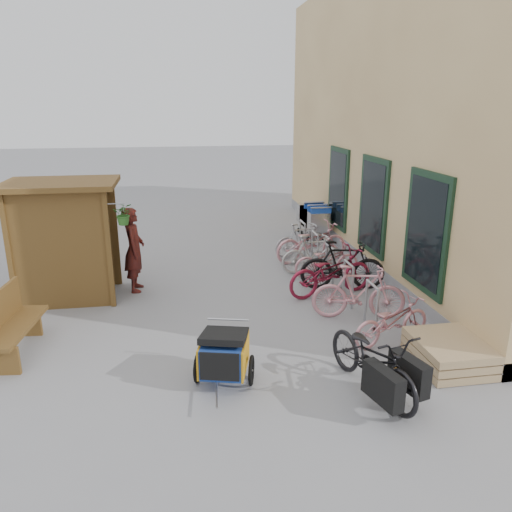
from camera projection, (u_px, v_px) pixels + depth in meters
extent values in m
plane|color=gray|center=(242.00, 339.00, 8.50)|extent=(80.00, 80.00, 0.00)
cube|color=#E3C082|center=(468.00, 117.00, 12.74)|extent=(6.00, 13.00, 7.00)
cube|color=gray|center=(352.00, 248.00, 13.26)|extent=(0.18, 13.00, 0.30)
cube|color=black|center=(426.00, 233.00, 9.05)|extent=(0.06, 1.50, 2.20)
cube|color=black|center=(425.00, 233.00, 9.04)|extent=(0.02, 1.25, 1.95)
cube|color=black|center=(373.00, 206.00, 11.40)|extent=(0.06, 1.50, 2.20)
cube|color=black|center=(372.00, 206.00, 11.40)|extent=(0.02, 1.25, 1.95)
cube|color=black|center=(338.00, 188.00, 13.76)|extent=(0.06, 1.50, 2.20)
cube|color=black|center=(337.00, 188.00, 13.76)|extent=(0.02, 1.25, 1.95)
cube|color=brown|center=(9.00, 255.00, 9.26)|extent=(0.09, 0.09, 2.30)
cube|color=brown|center=(109.00, 250.00, 9.55)|extent=(0.09, 0.09, 2.30)
cube|color=brown|center=(28.00, 237.00, 10.49)|extent=(0.09, 0.09, 2.30)
cube|color=brown|center=(116.00, 234.00, 10.77)|extent=(0.09, 0.09, 2.30)
cube|color=brown|center=(21.00, 245.00, 9.88)|extent=(0.05, 1.30, 2.30)
cube|color=brown|center=(60.00, 252.00, 9.43)|extent=(1.80, 0.05, 2.30)
cube|color=brown|center=(72.00, 236.00, 10.60)|extent=(1.80, 0.05, 2.30)
cube|color=brown|center=(60.00, 184.00, 9.67)|extent=(2.15, 1.65, 0.10)
cube|color=brown|center=(58.00, 256.00, 10.06)|extent=(1.30, 1.15, 0.04)
cube|color=brown|center=(54.00, 227.00, 9.88)|extent=(1.30, 1.15, 0.04)
cylinder|color=#A5A8AD|center=(115.00, 204.00, 9.31)|extent=(0.36, 0.02, 0.02)
imported|color=#2F6824|center=(124.00, 214.00, 9.39)|extent=(0.38, 0.33, 0.42)
cylinder|color=#A5A8AD|center=(377.00, 313.00, 8.50)|extent=(0.05, 0.05, 0.84)
cylinder|color=#A5A8AD|center=(366.00, 302.00, 8.97)|extent=(0.05, 0.05, 0.84)
cylinder|color=#A5A8AD|center=(373.00, 285.00, 8.62)|extent=(0.05, 0.50, 0.05)
cylinder|color=#A5A8AD|center=(352.00, 288.00, 9.63)|extent=(0.05, 0.05, 0.84)
cylinder|color=#A5A8AD|center=(344.00, 280.00, 10.11)|extent=(0.05, 0.05, 0.84)
cylinder|color=#A5A8AD|center=(349.00, 264.00, 9.75)|extent=(0.05, 0.50, 0.05)
cylinder|color=#A5A8AD|center=(333.00, 269.00, 10.77)|extent=(0.05, 0.05, 0.84)
cylinder|color=#A5A8AD|center=(326.00, 262.00, 11.24)|extent=(0.05, 0.05, 0.84)
cylinder|color=#A5A8AD|center=(330.00, 247.00, 10.88)|extent=(0.05, 0.50, 0.05)
cylinder|color=#A5A8AD|center=(318.00, 253.00, 11.90)|extent=(0.05, 0.05, 0.84)
cylinder|color=#A5A8AD|center=(312.00, 247.00, 12.37)|extent=(0.05, 0.05, 0.84)
cylinder|color=#A5A8AD|center=(315.00, 234.00, 12.01)|extent=(0.05, 0.50, 0.05)
cylinder|color=#A5A8AD|center=(305.00, 240.00, 13.03)|extent=(0.05, 0.05, 0.84)
cylinder|color=#A5A8AD|center=(300.00, 235.00, 13.50)|extent=(0.05, 0.05, 0.84)
cylinder|color=#A5A8AD|center=(303.00, 222.00, 13.14)|extent=(0.05, 0.50, 0.05)
cube|color=tan|center=(448.00, 361.00, 7.63)|extent=(1.00, 1.20, 0.12)
cube|color=tan|center=(449.00, 353.00, 7.59)|extent=(1.00, 1.20, 0.12)
cube|color=tan|center=(450.00, 344.00, 7.55)|extent=(1.00, 1.20, 0.12)
cube|color=brown|center=(15.00, 327.00, 7.87)|extent=(0.66, 1.69, 0.07)
cube|color=brown|center=(4.00, 361.00, 7.32)|extent=(0.44, 0.11, 0.44)
cube|color=brown|center=(28.00, 324.00, 8.56)|extent=(0.44, 0.11, 0.44)
cube|color=silver|center=(316.00, 220.00, 14.38)|extent=(0.58, 0.90, 0.55)
cube|color=#1C49B8|center=(321.00, 210.00, 13.84)|extent=(0.58, 0.04, 0.19)
cylinder|color=silver|center=(322.00, 208.00, 13.79)|extent=(0.61, 0.04, 0.04)
cylinder|color=black|center=(311.00, 242.00, 14.16)|extent=(0.04, 0.13, 0.13)
cube|color=silver|center=(313.00, 217.00, 14.73)|extent=(0.58, 0.90, 0.55)
cube|color=#1C49B8|center=(317.00, 208.00, 14.19)|extent=(0.58, 0.04, 0.19)
cylinder|color=silver|center=(318.00, 205.00, 14.14)|extent=(0.61, 0.04, 0.04)
cylinder|color=black|center=(308.00, 239.00, 14.51)|extent=(0.04, 0.13, 0.13)
cube|color=silver|center=(309.00, 214.00, 15.07)|extent=(0.58, 0.90, 0.55)
cube|color=#1C49B8|center=(314.00, 205.00, 14.54)|extent=(0.58, 0.04, 0.19)
cylinder|color=silver|center=(314.00, 203.00, 14.49)|extent=(0.61, 0.04, 0.04)
cylinder|color=black|center=(305.00, 236.00, 14.86)|extent=(0.04, 0.13, 0.13)
cube|color=#1B3E95|center=(224.00, 354.00, 7.07)|extent=(0.75, 0.88, 0.44)
cube|color=#C78817|center=(203.00, 353.00, 7.10)|extent=(0.22, 0.74, 0.44)
cube|color=#C78817|center=(245.00, 355.00, 7.04)|extent=(0.22, 0.74, 0.44)
cube|color=black|center=(219.00, 367.00, 6.68)|extent=(0.53, 0.17, 0.41)
cube|color=black|center=(224.00, 336.00, 7.04)|extent=(0.80, 0.87, 0.22)
torus|color=black|center=(198.00, 368.00, 7.17)|extent=(0.16, 0.44, 0.44)
torus|color=black|center=(251.00, 370.00, 7.10)|extent=(0.16, 0.44, 0.44)
cylinder|color=#B7B7BC|center=(217.00, 394.00, 6.52)|extent=(0.19, 0.63, 0.03)
cylinder|color=#B7B7BC|center=(228.00, 320.00, 7.36)|extent=(0.60, 0.18, 0.03)
imported|color=black|center=(372.00, 359.00, 6.83)|extent=(1.12, 1.99, 0.99)
cube|color=black|center=(383.00, 385.00, 6.27)|extent=(0.34, 0.67, 0.45)
cube|color=black|center=(409.00, 373.00, 6.55)|extent=(0.34, 0.67, 0.45)
cube|color=orange|center=(396.00, 376.00, 6.40)|extent=(0.16, 0.20, 0.12)
imported|color=maroon|center=(134.00, 250.00, 10.48)|extent=(0.45, 0.67, 1.80)
imported|color=#D48993|center=(392.00, 321.00, 8.24)|extent=(1.62, 0.98, 0.80)
imported|color=#D48993|center=(359.00, 292.00, 9.17)|extent=(1.79, 0.85, 1.04)
imported|color=maroon|center=(331.00, 272.00, 10.31)|extent=(2.01, 1.09, 1.00)
imported|color=black|center=(343.00, 265.00, 10.62)|extent=(1.86, 0.83, 1.08)
imported|color=#D48993|center=(327.00, 260.00, 11.43)|extent=(1.57, 0.64, 0.81)
imported|color=#B8B7B3|center=(313.00, 254.00, 11.71)|extent=(1.56, 0.57, 0.92)
imported|color=#D48993|center=(312.00, 242.00, 12.51)|extent=(2.01, 1.02, 1.01)
imported|color=#B1B0B5|center=(302.00, 240.00, 12.92)|extent=(1.56, 0.76, 0.90)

